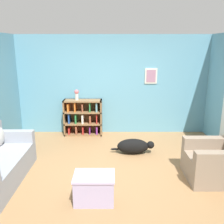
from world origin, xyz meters
The scene contains 7 objects.
ground_plane centered at (0.00, 0.00, 0.00)m, with size 14.00×14.00×0.00m, color #997047.
wall_back centered at (0.00, 2.25, 1.30)m, with size 5.60×0.13×2.60m.
bookshelf centered at (-0.79, 2.03, 0.47)m, with size 1.00×0.35×0.95m.
recliner_chair centered at (1.86, -0.31, 0.34)m, with size 0.97×0.85×0.95m.
coffee_table centered at (-0.29, -0.98, 0.23)m, with size 0.62×0.44×0.43m.
dog centered at (0.46, 0.77, 0.17)m, with size 0.97×0.30×0.34m.
vase centered at (-0.94, 2.01, 1.10)m, with size 0.12×0.12×0.27m.
Camera 1 is at (-0.02, -4.35, 2.31)m, focal length 40.00 mm.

